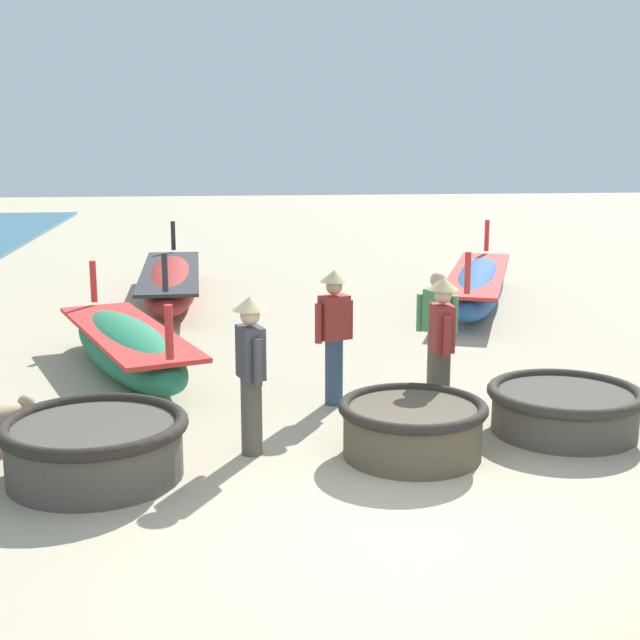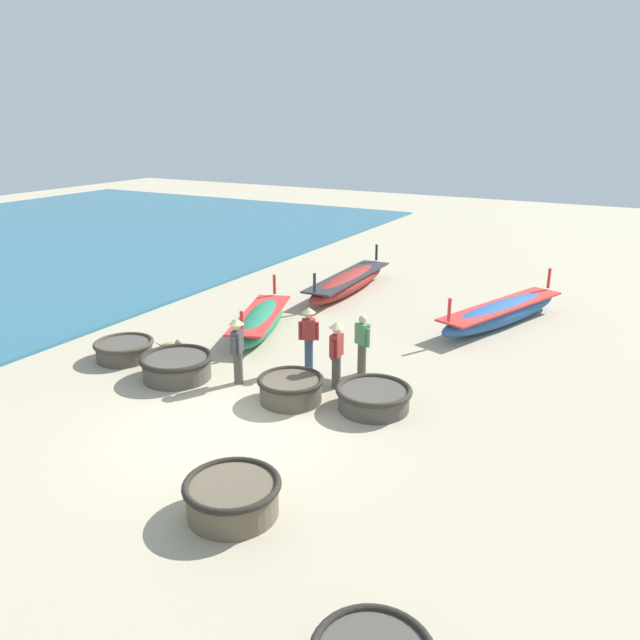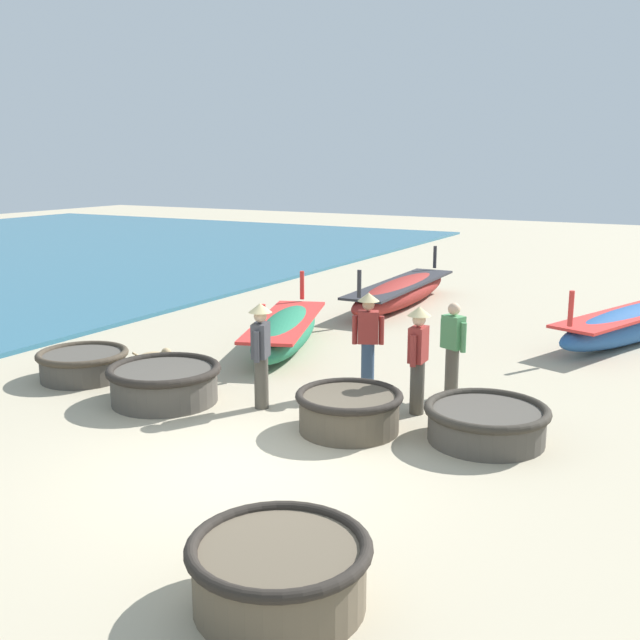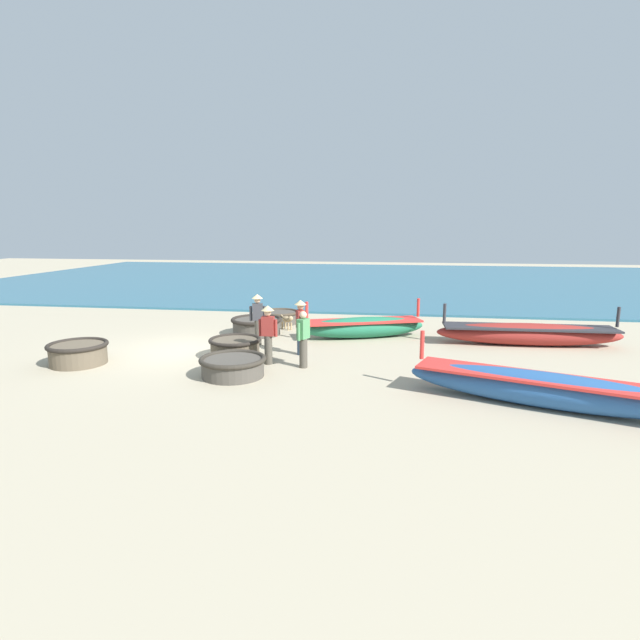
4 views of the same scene
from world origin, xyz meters
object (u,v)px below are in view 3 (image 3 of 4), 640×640
at_px(fisherman_by_coracle, 368,335).
at_px(long_boat_ochre_hull, 401,292).
at_px(long_boat_blue_hull, 636,322).
at_px(fisherman_with_hat, 261,349).
at_px(long_boat_red_hull, 285,331).
at_px(fisherman_hauling, 453,347).
at_px(coracle_upturned, 486,422).
at_px(coracle_nearest, 349,410).
at_px(coracle_front_right, 164,382).
at_px(fisherman_standing_left, 418,353).
at_px(coracle_far_right, 279,570).
at_px(dog, 155,358).
at_px(coracle_front_left, 83,363).

bearing_deg(fisherman_by_coracle, long_boat_ochre_hull, 108.44).
relative_size(long_boat_blue_hull, fisherman_with_hat, 3.51).
bearing_deg(long_boat_red_hull, fisherman_hauling, -18.88).
relative_size(coracle_upturned, long_boat_ochre_hull, 0.29).
height_order(coracle_upturned, coracle_nearest, coracle_nearest).
xyz_separation_m(long_boat_ochre_hull, fisherman_with_hat, (1.30, -8.70, 0.58)).
bearing_deg(fisherman_hauling, coracle_front_right, -148.14).
relative_size(fisherman_with_hat, fisherman_standing_left, 1.00).
xyz_separation_m(coracle_nearest, fisherman_by_coracle, (-0.58, 1.86, 0.64)).
height_order(long_boat_blue_hull, fisherman_hauling, fisherman_hauling).
xyz_separation_m(long_boat_ochre_hull, fisherman_hauling, (3.71, -6.75, 0.46)).
distance_m(coracle_upturned, long_boat_ochre_hull, 9.66).
distance_m(long_boat_blue_hull, long_boat_red_hull, 7.52).
height_order(coracle_far_right, long_boat_blue_hull, long_boat_blue_hull).
relative_size(coracle_far_right, fisherman_hauling, 1.04).
distance_m(coracle_nearest, fisherman_with_hat, 1.78).
height_order(long_boat_ochre_hull, fisherman_hauling, fisherman_hauling).
height_order(coracle_far_right, coracle_nearest, coracle_far_right).
relative_size(coracle_upturned, dog, 3.08).
xyz_separation_m(coracle_far_right, coracle_front_right, (-4.56, 3.87, -0.00)).
bearing_deg(fisherman_hauling, fisherman_with_hat, -140.94).
height_order(fisherman_with_hat, dog, fisherman_with_hat).
relative_size(fisherman_standing_left, dog, 2.98).
bearing_deg(coracle_far_right, long_boat_ochre_hull, 108.36).
xyz_separation_m(coracle_upturned, long_boat_blue_hull, (1.10, 7.30, 0.12)).
bearing_deg(fisherman_standing_left, fisherman_hauling, 79.43).
bearing_deg(fisherman_by_coracle, coracle_front_left, -159.06).
height_order(fisherman_by_coracle, fisherman_with_hat, same).
height_order(long_boat_blue_hull, long_boat_ochre_hull, long_boat_blue_hull).
bearing_deg(long_boat_red_hull, coracle_far_right, -58.95).
height_order(coracle_upturned, long_boat_blue_hull, long_boat_blue_hull).
bearing_deg(fisherman_by_coracle, fisherman_hauling, 13.92).
distance_m(long_boat_red_hull, fisherman_standing_left, 4.55).
height_order(long_boat_ochre_hull, fisherman_by_coracle, fisherman_by_coracle).
bearing_deg(fisherman_standing_left, long_boat_blue_hull, 70.52).
bearing_deg(coracle_upturned, long_boat_blue_hull, 81.43).
height_order(long_boat_ochre_hull, fisherman_with_hat, fisherman_with_hat).
height_order(long_boat_ochre_hull, long_boat_red_hull, long_boat_red_hull).
height_order(coracle_nearest, long_boat_ochre_hull, long_boat_ochre_hull).
bearing_deg(fisherman_standing_left, coracle_nearest, -116.33).
bearing_deg(fisherman_by_coracle, coracle_upturned, -28.46).
bearing_deg(coracle_upturned, fisherman_hauling, 123.01).
height_order(coracle_upturned, fisherman_hauling, fisherman_hauling).
bearing_deg(fisherman_hauling, coracle_upturned, -56.99).
bearing_deg(coracle_far_right, dog, 139.27).
height_order(coracle_upturned, coracle_front_right, coracle_front_right).
distance_m(fisherman_with_hat, fisherman_standing_left, 2.40).
bearing_deg(dog, coracle_nearest, -8.97).
bearing_deg(fisherman_standing_left, coracle_front_right, -159.31).
height_order(coracle_front_right, fisherman_standing_left, fisherman_standing_left).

